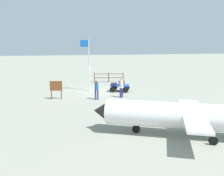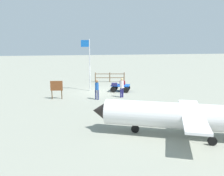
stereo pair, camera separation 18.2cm
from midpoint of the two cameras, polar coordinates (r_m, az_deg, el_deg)
The scene contains 10 objects.
ground_plane at distance 23.86m, azimuth -2.66°, elevation -0.86°, with size 120.00×120.00×0.00m, color gray.
luggage_cart at distance 23.87m, azimuth 1.59°, elevation 0.31°, with size 2.14×1.82×0.67m.
suitcase_maroon at distance 23.85m, azimuth 2.08°, elevation 1.25°, with size 0.49×0.40×0.40m.
suitcase_olive at distance 23.36m, azimuth 0.19°, elevation 0.88°, with size 0.62×0.44×0.27m.
worker_lead at distance 21.27m, azimuth 1.98°, elevation 0.45°, with size 0.44×0.44×1.74m.
worker_trailing at distance 20.50m, azimuth -3.92°, elevation -0.07°, with size 0.40×0.40×1.70m.
airplane_near at distance 13.16m, azimuth 16.84°, elevation -6.30°, with size 9.70×5.60×3.00m.
flagpole at distance 23.86m, azimuth -5.91°, elevation 6.44°, with size 0.86×0.18×5.09m.
signboard at distance 21.18m, azimuth -13.27°, elevation 0.17°, with size 1.04×0.18×1.58m.
wooden_fence at distance 29.25m, azimuth -0.94°, elevation 2.71°, with size 3.56×0.68×1.16m.
Camera 1 is at (3.20, 23.11, 4.98)m, focal length 38.85 mm.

